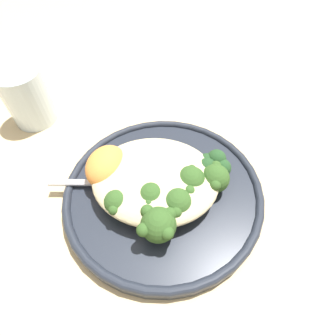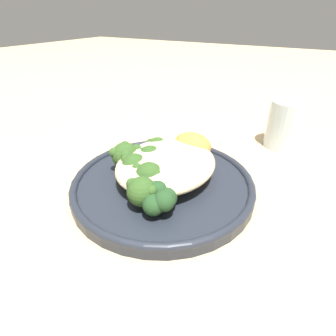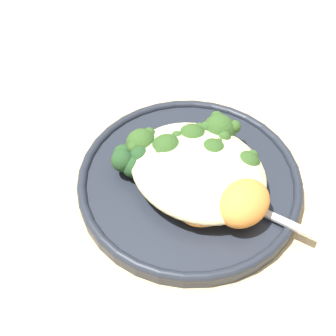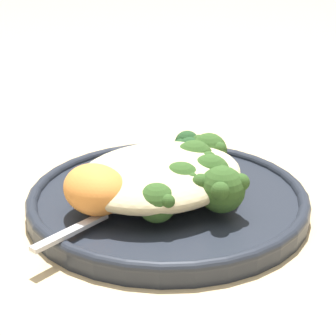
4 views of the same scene
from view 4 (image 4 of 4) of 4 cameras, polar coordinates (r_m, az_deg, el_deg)
name	(u,v)px [view 4 (image 4 of 4)]	position (r m, az deg, el deg)	size (l,w,h in m)	color
ground_plane	(160,212)	(0.57, -0.82, -4.50)	(4.00, 4.00, 0.00)	#D6B784
plate	(167,198)	(0.57, -0.15, -3.06)	(0.28, 0.28, 0.02)	#232833
quinoa_mound	(155,176)	(0.55, -1.29, -0.79)	(0.17, 0.15, 0.04)	beige
broccoli_stalk_0	(155,199)	(0.51, -1.32, -3.17)	(0.08, 0.11, 0.04)	#ADC675
broccoli_stalk_1	(174,184)	(0.53, 0.60, -1.59)	(0.04, 0.09, 0.04)	#ADC675
broccoli_stalk_2	(210,188)	(0.52, 4.31, -2.06)	(0.05, 0.12, 0.04)	#ADC675
broccoli_stalk_3	(199,176)	(0.55, 3.17, -0.81)	(0.08, 0.10, 0.04)	#ADC675
broccoli_stalk_4	(204,177)	(0.56, 3.72, -0.91)	(0.07, 0.07, 0.03)	#ADC675
broccoli_stalk_5	(192,163)	(0.57, 2.50, 0.50)	(0.10, 0.06, 0.04)	#ADC675
broccoli_stalk_6	(202,155)	(0.60, 3.48, 1.33)	(0.12, 0.05, 0.04)	#ADC675
sweet_potato_chunk_0	(111,179)	(0.55, -5.77, -1.13)	(0.07, 0.06, 0.03)	orange
sweet_potato_chunk_1	(95,189)	(0.52, -7.41, -2.16)	(0.07, 0.05, 0.04)	orange
kale_tuft	(192,149)	(0.62, 2.42, 1.93)	(0.05, 0.05, 0.03)	#234723
spoon	(113,209)	(0.52, -5.63, -4.15)	(0.13, 0.04, 0.01)	silver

